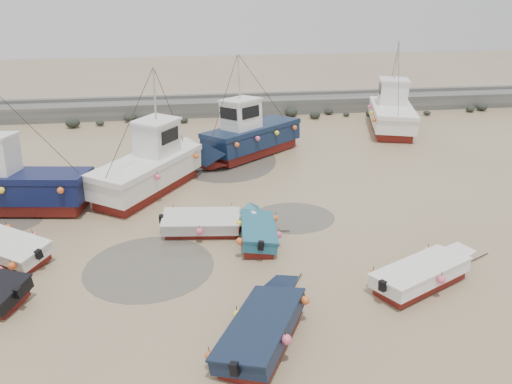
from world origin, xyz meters
TOP-DOWN VIEW (x-y plane):
  - ground at (0.00, 0.00)m, footprint 120.00×120.00m
  - seawall at (0.05, 21.99)m, footprint 60.00×4.92m
  - puddle_a at (-2.48, -1.90)m, footprint 4.91×4.91m
  - puddle_b at (3.82, 1.58)m, footprint 3.88×3.88m
  - puddle_d at (1.40, 10.40)m, footprint 6.37×6.37m
  - dinghy_0 at (-8.29, -0.13)m, footprint 5.42×4.25m
  - dinghy_1 at (1.30, -6.59)m, footprint 3.69×5.73m
  - dinghy_2 at (1.86, -0.26)m, footprint 2.08×5.25m
  - dinghy_3 at (7.39, -4.49)m, footprint 5.72×3.31m
  - dinghy_5 at (-0.02, 0.62)m, footprint 5.53×2.17m
  - cabin_boat_0 at (-9.45, 4.30)m, footprint 9.87×3.64m
  - cabin_boat_1 at (-2.54, 6.12)m, footprint 6.44×8.84m
  - cabin_boat_2 at (2.81, 10.65)m, footprint 8.40×6.94m
  - cabin_boat_3 at (14.17, 15.61)m, footprint 4.84×9.72m
  - person at (-4.60, 5.16)m, footprint 0.69×0.55m

SIDE VIEW (x-z plane):
  - ground at x=0.00m, z-range 0.00..0.00m
  - person at x=-4.60m, z-range -0.82..0.82m
  - puddle_a at x=-2.48m, z-range 0.00..0.01m
  - puddle_b at x=3.82m, z-range 0.00..0.01m
  - puddle_d at x=1.40m, z-range 0.00..0.01m
  - dinghy_0 at x=-8.29m, z-range -0.17..1.26m
  - dinghy_1 at x=1.30m, z-range -0.17..1.26m
  - dinghy_3 at x=7.39m, z-range -0.17..1.26m
  - dinghy_5 at x=-0.02m, z-range -0.16..1.27m
  - dinghy_2 at x=1.86m, z-range -0.15..1.28m
  - seawall at x=0.05m, z-range -0.12..1.38m
  - cabin_boat_1 at x=-2.54m, z-range -1.76..4.46m
  - cabin_boat_0 at x=-9.45m, z-range -1.76..4.46m
  - cabin_boat_3 at x=14.17m, z-range -1.76..4.46m
  - cabin_boat_2 at x=2.81m, z-range -1.76..4.46m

